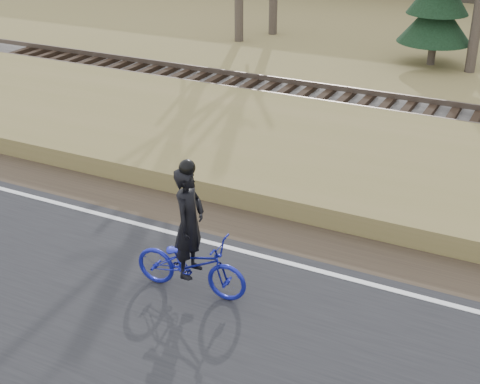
% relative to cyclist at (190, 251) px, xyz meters
% --- Properties ---
extents(ground, '(120.00, 120.00, 0.00)m').
position_rel_cyclist_xyz_m(ground, '(4.22, 1.30, -0.81)').
color(ground, olive).
rests_on(ground, ground).
extents(edge_line, '(120.00, 0.12, 0.01)m').
position_rel_cyclist_xyz_m(edge_line, '(4.22, 1.50, -0.75)').
color(edge_line, silver).
rests_on(edge_line, road).
extents(shoulder, '(120.00, 1.60, 0.04)m').
position_rel_cyclist_xyz_m(shoulder, '(4.22, 2.50, -0.79)').
color(shoulder, '#473A2B').
rests_on(shoulder, ground).
extents(cyclist, '(2.01, 0.82, 2.37)m').
position_rel_cyclist_xyz_m(cyclist, '(0.00, 0.00, 0.00)').
color(cyclist, '#151A93').
rests_on(cyclist, road).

